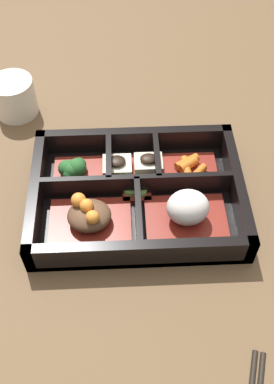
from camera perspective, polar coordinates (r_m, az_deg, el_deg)
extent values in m
plane|color=brown|center=(0.66, 0.00, -1.34)|extent=(3.00, 3.00, 0.00)
cube|color=black|center=(0.65, 0.00, -1.08)|extent=(0.30, 0.22, 0.01)
cube|color=black|center=(0.70, -0.36, 6.43)|extent=(0.30, 0.01, 0.05)
cube|color=black|center=(0.58, 0.44, -7.90)|extent=(0.30, 0.01, 0.05)
cube|color=black|center=(0.66, 12.47, 0.38)|extent=(0.01, 0.22, 0.05)
cube|color=black|center=(0.65, -12.61, -0.48)|extent=(0.01, 0.22, 0.05)
cube|color=black|center=(0.64, -0.04, 0.63)|extent=(0.27, 0.01, 0.05)
cube|color=black|center=(0.67, 2.49, 3.52)|extent=(0.01, 0.08, 0.05)
cube|color=black|center=(0.67, -3.54, 3.32)|extent=(0.01, 0.08, 0.05)
cube|color=black|center=(0.61, 0.17, -3.15)|extent=(0.01, 0.10, 0.05)
cube|color=maroon|center=(0.63, 6.24, -3.44)|extent=(0.11, 0.08, 0.01)
ellipsoid|color=silver|center=(0.61, 6.47, -1.95)|extent=(0.06, 0.05, 0.05)
cube|color=maroon|center=(0.63, -5.95, -3.88)|extent=(0.11, 0.08, 0.01)
ellipsoid|color=brown|center=(0.61, -6.08, -3.00)|extent=(0.06, 0.05, 0.03)
sphere|color=orange|center=(0.61, -7.44, -1.02)|extent=(0.02, 0.02, 0.02)
sphere|color=orange|center=(0.59, -5.67, -3.20)|extent=(0.02, 0.02, 0.02)
sphere|color=orange|center=(0.60, -6.43, -1.73)|extent=(0.02, 0.02, 0.02)
cube|color=maroon|center=(0.69, 6.70, 2.94)|extent=(0.08, 0.06, 0.01)
cylinder|color=#D1661E|center=(0.68, 6.26, 3.05)|extent=(0.01, 0.04, 0.01)
cylinder|color=#D1661E|center=(0.67, 7.79, 2.50)|extent=(0.03, 0.03, 0.01)
cylinder|color=#D1661E|center=(0.68, 6.35, 3.82)|extent=(0.04, 0.03, 0.01)
cylinder|color=#D1661E|center=(0.68, 6.45, 3.48)|extent=(0.03, 0.03, 0.02)
cube|color=maroon|center=(0.68, -0.51, 2.72)|extent=(0.05, 0.06, 0.01)
cube|color=beige|center=(0.67, 1.45, 3.47)|extent=(0.04, 0.03, 0.02)
ellipsoid|color=black|center=(0.66, 1.47, 4.26)|extent=(0.03, 0.02, 0.01)
cube|color=beige|center=(0.67, -2.53, 3.24)|extent=(0.04, 0.04, 0.02)
ellipsoid|color=black|center=(0.66, -2.56, 3.94)|extent=(0.03, 0.02, 0.01)
cube|color=maroon|center=(0.68, -7.43, 2.47)|extent=(0.07, 0.06, 0.01)
sphere|color=#265B28|center=(0.67, -7.37, 3.47)|extent=(0.02, 0.02, 0.02)
sphere|color=#265B28|center=(0.67, -7.68, 3.04)|extent=(0.03, 0.03, 0.03)
sphere|color=#265B28|center=(0.67, -8.92, 2.97)|extent=(0.03, 0.03, 0.03)
sphere|color=#265B28|center=(0.66, -8.51, 2.23)|extent=(0.02, 0.02, 0.02)
sphere|color=#265B28|center=(0.67, -8.24, 2.70)|extent=(0.03, 0.03, 0.03)
cube|color=maroon|center=(0.65, -0.16, -0.01)|extent=(0.04, 0.04, 0.01)
cylinder|color=#75A84C|center=(0.65, -0.19, 0.33)|extent=(0.02, 0.02, 0.01)
cylinder|color=#75A84C|center=(0.65, 0.44, 0.15)|extent=(0.02, 0.02, 0.01)
cylinder|color=#75A84C|center=(0.65, -0.77, 0.45)|extent=(0.02, 0.02, 0.01)
cylinder|color=beige|center=(0.80, -15.33, 11.55)|extent=(0.07, 0.07, 0.06)
cylinder|color=#597A38|center=(0.78, -15.77, 13.11)|extent=(0.06, 0.06, 0.01)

